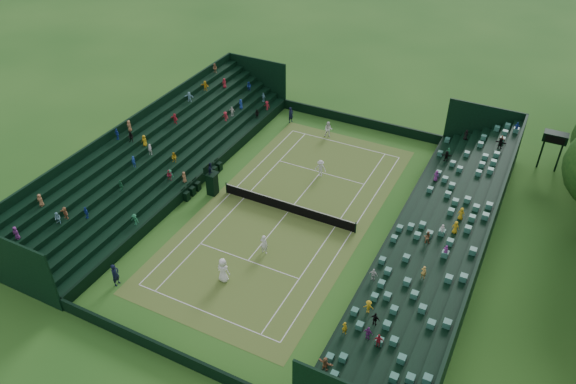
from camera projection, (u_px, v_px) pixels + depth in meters
name	position (u px, v px, depth m)	size (l,w,h in m)	color
ground	(288.00, 212.00, 45.16)	(160.00, 160.00, 0.00)	#22581B
court_surface	(288.00, 212.00, 45.15)	(12.97, 26.77, 0.01)	#457F2A
perimeter_wall_north	(359.00, 121.00, 56.32)	(17.17, 0.20, 1.00)	black
perimeter_wall_south	(168.00, 352.00, 33.40)	(17.17, 0.20, 1.00)	black
perimeter_wall_east	(389.00, 239.00, 41.76)	(0.20, 31.77, 1.00)	black
perimeter_wall_west	(200.00, 180.00, 47.97)	(0.20, 31.77, 1.00)	black
north_grandstand	(448.00, 245.00, 39.62)	(6.60, 32.00, 4.90)	black
south_grandstand	(159.00, 158.00, 48.88)	(6.60, 32.00, 4.90)	black
tennis_net	(288.00, 207.00, 44.85)	(11.67, 0.10, 1.06)	black
scoreboard_tower	(555.00, 139.00, 48.36)	(2.00, 1.00, 3.70)	black
umpire_chair	(212.00, 181.00, 46.44)	(0.98, 0.98, 3.07)	black
courtside_chairs	(203.00, 180.00, 48.05)	(0.52, 5.49, 1.12)	black
player_near_west	(223.00, 270.00, 38.37)	(0.95, 0.62, 1.95)	white
player_near_east	(264.00, 244.00, 40.75)	(0.60, 0.40, 1.65)	white
player_far_west	(328.00, 129.00, 54.37)	(0.78, 0.61, 1.60)	white
player_far_east	(320.00, 168.00, 48.89)	(1.02, 0.59, 1.58)	white
line_judge_north	(291.00, 115.00, 56.71)	(0.60, 0.39, 1.65)	black
line_judge_south	(115.00, 275.00, 38.13)	(0.64, 0.42, 1.76)	black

